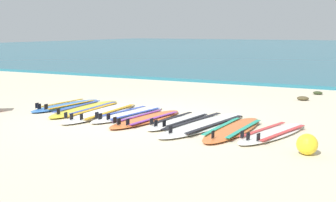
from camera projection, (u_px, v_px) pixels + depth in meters
The scene contains 13 objects.
ground_plane at pixel (137, 118), 8.54m from camera, with size 80.00×80.00×0.00m, color beige.
surfboard_0 at pixel (66, 105), 9.74m from camera, with size 0.66×2.00×0.18m.
surfboard_1 at pixel (86, 109), 9.35m from camera, with size 0.67×2.32×0.18m.
surfboard_2 at pixel (101, 112), 8.93m from camera, with size 0.76×2.55×0.18m.
surfboard_3 at pixel (129, 114), 8.73m from camera, with size 0.79×2.14×0.18m.
surfboard_4 at pixel (147, 119), 8.28m from camera, with size 0.73×2.12×0.18m.
surfboard_5 at pixel (179, 121), 8.09m from camera, with size 0.71×1.95×0.18m.
surfboard_6 at pixel (204, 124), 7.79m from camera, with size 1.05×2.66×0.18m.
surfboard_7 at pixel (233, 129), 7.41m from camera, with size 0.61×2.20×0.18m.
surfboard_8 at pixel (273, 133), 7.14m from camera, with size 0.97×2.06×0.18m.
beach_ball at pixel (307, 144), 6.01m from camera, with size 0.29×0.29×0.29m, color yellow.
seaweed_clump_near_shoreline at pixel (318, 93), 11.64m from camera, with size 0.25×0.20×0.09m, color #2D381E.
seaweed_clump_mid_sand at pixel (303, 98), 10.68m from camera, with size 0.28×0.23×0.10m, color #4C4228.
Camera 1 is at (4.36, -7.19, 1.67)m, focal length 47.58 mm.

